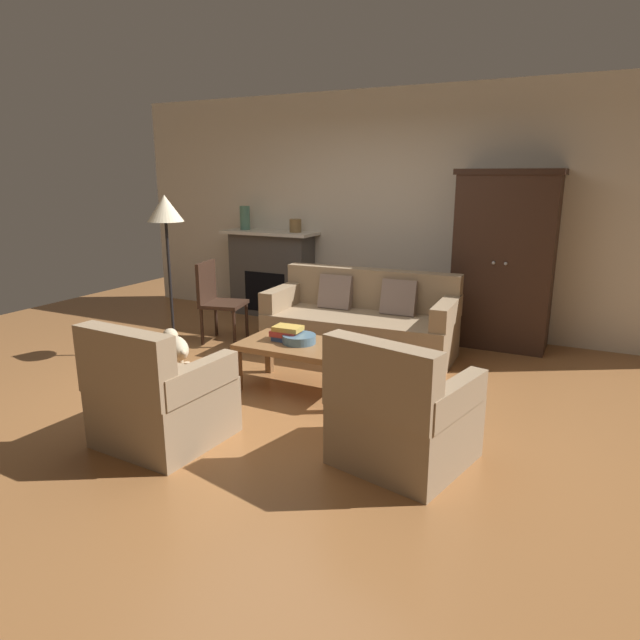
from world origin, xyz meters
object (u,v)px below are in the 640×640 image
fireplace (272,273)px  book_stack (287,333)px  mantel_vase_bronze (295,226)px  coffee_table (303,350)px  side_chair_wooden (216,296)px  floor_lamp (166,218)px  fruit_bowl (299,339)px  couch (361,325)px  armchair_near_right (401,418)px  dog (176,348)px  mantel_vase_jade (245,218)px  armoire (504,260)px  armchair_near_left (159,400)px

fireplace → book_stack: 2.64m
book_stack → mantel_vase_bronze: mantel_vase_bronze is taller
fireplace → coffee_table: 2.77m
side_chair_wooden → floor_lamp: bearing=-101.7°
fruit_bowl → book_stack: size_ratio=1.10×
couch → armchair_near_right: (1.10, -2.00, -0.00)m
book_stack → side_chair_wooden: bearing=148.5°
fireplace → floor_lamp: bearing=-91.2°
fireplace → floor_lamp: (-0.04, -1.91, 0.84)m
fireplace → armchair_near_right: bearing=-47.1°
floor_lamp → dog: floor_lamp is taller
fruit_bowl → side_chair_wooden: (-1.53, 0.88, 0.06)m
couch → mantel_vase_jade: size_ratio=6.33×
fireplace → couch: 2.04m
floor_lamp → dog: bearing=-46.9°
floor_lamp → side_chair_wooden: bearing=78.3°
mantel_vase_jade → dog: size_ratio=0.63×
couch → coffee_table: couch is taller
armoire → armchair_near_left: bearing=-116.6°
fireplace → book_stack: size_ratio=4.76×
coffee_table → fruit_bowl: fruit_bowl is taller
armchair_near_right → side_chair_wooden: 3.25m
mantel_vase_bronze → couch: bearing=-37.5°
couch → dog: bearing=-135.9°
side_chair_wooden → floor_lamp: floor_lamp is taller
book_stack → floor_lamp: (-1.53, 0.27, 0.93)m
armchair_near_left → side_chair_wooden: (-1.14, 2.20, 0.20)m
armchair_near_left → armchair_near_right: same height
mantel_vase_jade → armchair_near_right: size_ratio=0.34×
armchair_near_right → floor_lamp: (-2.87, 1.14, 1.10)m
armoire → coffee_table: (-1.29, -2.13, -0.58)m
armchair_near_right → side_chair_wooden: (-2.75, 1.73, 0.20)m
armchair_near_left → armchair_near_right: 1.67m
fireplace → fruit_bowl: fireplace is taller
fireplace → dog: size_ratio=2.56×
fireplace → side_chair_wooden: bearing=-86.4°
fireplace → armchair_near_left: 3.73m
mantel_vase_bronze → dog: 2.53m
fireplace → armoire: armoire is taller
couch → armchair_near_right: bearing=-61.1°
floor_lamp → armoire: bearing=31.5°
mantel_vase_bronze → side_chair_wooden: mantel_vase_bronze is taller
couch → mantel_vase_jade: (-2.11, 1.03, 0.96)m
side_chair_wooden → floor_lamp: 1.08m
armchair_near_right → dog: armchair_near_right is taller
fruit_bowl → armchair_near_left: 1.38m
mantel_vase_jade → armchair_near_left: bearing=-65.3°
couch → armchair_near_left: bearing=-101.4°
couch → dog: size_ratio=3.97×
armoire → fruit_bowl: 2.55m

